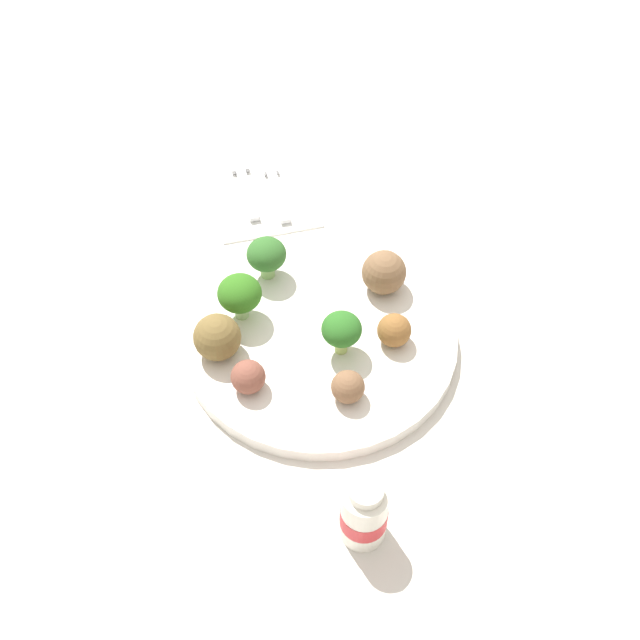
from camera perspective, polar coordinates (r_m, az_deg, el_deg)
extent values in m
plane|color=silver|center=(0.80, 0.00, -1.64)|extent=(4.00, 4.00, 0.00)
cylinder|color=white|center=(0.79, 0.00, -1.29)|extent=(0.28, 0.28, 0.02)
cylinder|color=#8DBC6E|center=(0.84, -3.88, 3.72)|extent=(0.02, 0.02, 0.02)
ellipsoid|color=#316629|center=(0.82, -3.96, 4.85)|extent=(0.04, 0.04, 0.03)
cylinder|color=#ABC866|center=(0.77, 1.56, -1.81)|extent=(0.01, 0.01, 0.02)
ellipsoid|color=#2B6722|center=(0.75, 1.60, -0.68)|extent=(0.04, 0.04, 0.03)
cylinder|color=#9AC780|center=(0.80, -5.79, 0.75)|extent=(0.01, 0.01, 0.02)
ellipsoid|color=#316D1C|center=(0.78, -5.94, 1.97)|extent=(0.04, 0.04, 0.04)
sphere|color=brown|center=(0.73, 2.10, -4.92)|extent=(0.03, 0.03, 0.03)
sphere|color=brown|center=(0.74, -5.31, -4.19)|extent=(0.03, 0.03, 0.03)
sphere|color=brown|center=(0.81, 4.73, 3.51)|extent=(0.05, 0.05, 0.05)
sphere|color=brown|center=(0.77, 5.48, -0.76)|extent=(0.03, 0.03, 0.03)
sphere|color=brown|center=(0.76, -7.57, -1.26)|extent=(0.05, 0.05, 0.05)
cube|color=white|center=(0.97, -4.44, 9.69)|extent=(0.18, 0.13, 0.01)
cube|color=silver|center=(0.95, -5.35, 9.16)|extent=(0.09, 0.02, 0.01)
cube|color=silver|center=(1.00, -6.01, 11.35)|extent=(0.03, 0.02, 0.01)
cube|color=silver|center=(0.95, -3.07, 9.05)|extent=(0.09, 0.02, 0.01)
cube|color=silver|center=(1.00, -3.89, 11.72)|extent=(0.06, 0.02, 0.01)
cylinder|color=white|center=(0.66, 3.25, -14.03)|extent=(0.04, 0.04, 0.07)
cylinder|color=red|center=(0.67, 3.24, -14.16)|extent=(0.04, 0.04, 0.02)
cylinder|color=silver|center=(0.63, 3.41, -12.49)|extent=(0.03, 0.03, 0.01)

